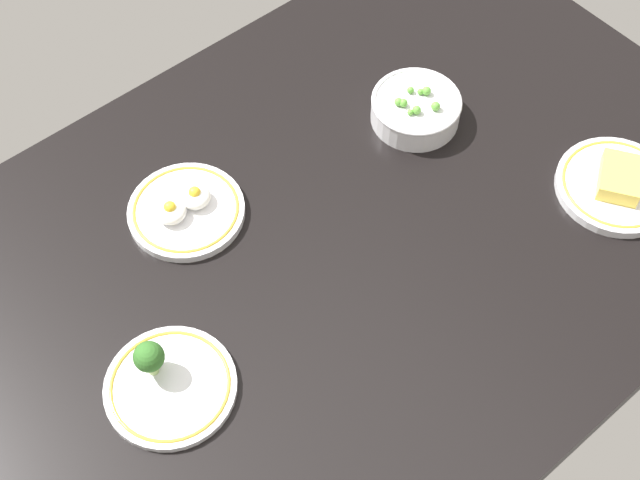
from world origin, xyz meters
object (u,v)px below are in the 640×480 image
bowl_peas (416,109)px  plate_broccoli (166,380)px  plate_eggs (186,209)px  plate_cheese (617,184)px

bowl_peas → plate_broccoli: bearing=-167.2°
bowl_peas → plate_eggs: (-40.33, 8.45, -1.33)cm
plate_cheese → plate_eggs: plate_eggs is taller
plate_broccoli → bowl_peas: 60.39cm
plate_broccoli → bowl_peas: plate_broccoli is taller
plate_cheese → bowl_peas: bowl_peas is taller
plate_broccoli → plate_eggs: plate_broccoli is taller
plate_broccoli → bowl_peas: bearing=12.8°
plate_cheese → plate_eggs: size_ratio=1.05×
plate_cheese → plate_broccoli: bearing=166.5°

